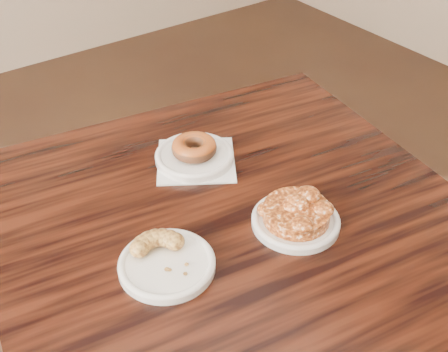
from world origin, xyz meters
TOP-DOWN VIEW (x-y plane):
  - cafe_table at (0.29, 0.16)m, footprint 0.92×0.92m
  - napkin at (0.33, 0.34)m, footprint 0.21×0.21m
  - plate_donut at (0.33, 0.35)m, footprint 0.15×0.15m
  - plate_cruller at (0.14, 0.13)m, footprint 0.15×0.15m
  - plate_fritter at (0.37, 0.09)m, footprint 0.15×0.15m
  - glazed_donut at (0.33, 0.35)m, footprint 0.09×0.09m
  - apple_fritter at (0.37, 0.09)m, footprint 0.15×0.15m
  - cruller_fragment at (0.14, 0.13)m, footprint 0.11×0.11m

SIDE VIEW (x-z plane):
  - cafe_table at x=0.29m, z-range 0.00..0.75m
  - napkin at x=0.33m, z-range 0.75..0.75m
  - plate_cruller at x=0.14m, z-range 0.75..0.76m
  - plate_fritter at x=0.37m, z-range 0.75..0.76m
  - plate_donut at x=0.33m, z-range 0.75..0.77m
  - cruller_fragment at x=0.14m, z-range 0.76..0.79m
  - apple_fritter at x=0.37m, z-range 0.76..0.80m
  - glazed_donut at x=0.33m, z-range 0.77..0.80m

